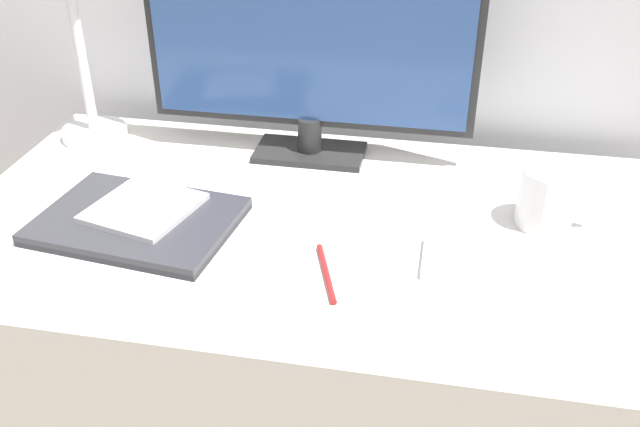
% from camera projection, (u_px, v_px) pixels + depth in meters
% --- Properties ---
extents(desk, '(1.18, 0.66, 0.74)m').
position_uv_depth(desk, '(319.00, 390.00, 1.34)').
color(desk, silver).
rests_on(desk, ground_plane).
extents(monitor, '(0.59, 0.11, 0.46)m').
position_uv_depth(monitor, '(309.00, 28.00, 1.22)').
color(monitor, '#262626').
rests_on(monitor, desk).
extents(keyboard, '(0.28, 0.10, 0.01)m').
position_uv_depth(keyboard, '(520.00, 267.00, 1.02)').
color(keyboard, silver).
rests_on(keyboard, desk).
extents(laptop, '(0.32, 0.25, 0.02)m').
position_uv_depth(laptop, '(138.00, 221.00, 1.12)').
color(laptop, '#232328').
rests_on(laptop, desk).
extents(ereader, '(0.18, 0.19, 0.01)m').
position_uv_depth(ereader, '(144.00, 207.00, 1.13)').
color(ereader, white).
rests_on(ereader, laptop).
extents(coffee_mug, '(0.12, 0.09, 0.10)m').
position_uv_depth(coffee_mug, '(548.00, 197.00, 1.11)').
color(coffee_mug, white).
rests_on(coffee_mug, desk).
extents(pen, '(0.05, 0.13, 0.01)m').
position_uv_depth(pen, '(326.00, 273.00, 1.01)').
color(pen, maroon).
rests_on(pen, desk).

